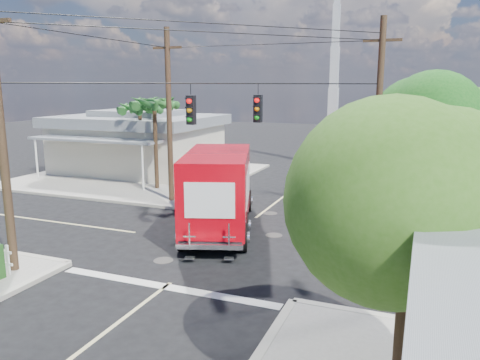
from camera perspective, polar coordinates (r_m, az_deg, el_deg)
The scene contains 12 objects.
ground at distance 18.59m, azimuth -2.29°, elevation -7.80°, with size 120.00×120.00×0.00m, color black.
sidewalk_nw at distance 32.95m, azimuth -12.00°, elevation 0.57°, with size 14.12×14.12×0.14m.
road_markings at distance 17.33m, azimuth -4.28°, elevation -9.26°, with size 32.00×32.00×0.01m.
building_nw at distance 34.55m, azimuth -12.26°, elevation 4.66°, with size 10.80×10.20×4.30m.
radio_tower at distance 36.65m, azimuth 11.34°, elevation 10.43°, with size 0.80×0.80×17.00m.
tree_ne_front at distance 22.84m, azimuth 21.91°, elevation 7.21°, with size 4.21×4.14×6.66m.
tree_se at distance 9.04m, azimuth 20.21°, elevation -2.50°, with size 3.67×3.54×5.62m.
palm_nw_front at distance 27.74m, azimuth -10.41°, elevation 8.99°, with size 3.01×3.08×5.59m.
palm_nw_back at distance 30.10m, azimuth -12.14°, elevation 8.39°, with size 3.01×3.08×5.19m.
utility_poles at distance 19.73m, azimuth -4.74°, elevation 7.18°, with size 12.00×10.68×9.00m.
vending_boxes at distance 22.90m, azimuth 19.38°, elevation -2.96°, with size 1.90×0.50×1.10m.
delivery_truck at distance 19.98m, azimuth -2.56°, elevation -1.19°, with size 4.80×8.33×3.47m.
Camera 1 is at (7.14, -16.04, 6.10)m, focal length 35.00 mm.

